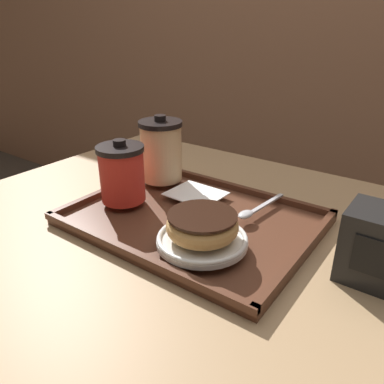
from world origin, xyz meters
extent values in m
cube|color=tan|center=(0.00, 0.00, 0.69)|extent=(1.02, 0.80, 0.03)
cylinder|color=#333338|center=(0.00, 0.00, 0.34)|extent=(0.08, 0.08, 0.67)
cube|color=#512D1E|center=(-0.01, 0.00, 0.71)|extent=(0.43, 0.33, 0.01)
cube|color=#512D1E|center=(-0.01, -0.16, 0.72)|extent=(0.43, 0.01, 0.01)
cube|color=#512D1E|center=(-0.01, 0.15, 0.72)|extent=(0.43, 0.01, 0.01)
cube|color=#512D1E|center=(-0.22, 0.00, 0.72)|extent=(0.01, 0.33, 0.01)
cube|color=#512D1E|center=(0.20, 0.00, 0.72)|extent=(0.01, 0.33, 0.01)
cube|color=white|center=(-0.05, 0.06, 0.73)|extent=(0.11, 0.09, 0.00)
cylinder|color=red|center=(-0.15, -0.04, 0.78)|extent=(0.09, 0.09, 0.10)
cylinder|color=black|center=(-0.15, -0.04, 0.83)|extent=(0.09, 0.09, 0.01)
cylinder|color=black|center=(-0.15, -0.04, 0.84)|extent=(0.02, 0.02, 0.01)
cylinder|color=#E0B784|center=(-0.16, 0.09, 0.79)|extent=(0.09, 0.09, 0.12)
cylinder|color=black|center=(-0.16, 0.09, 0.85)|extent=(0.09, 0.09, 0.01)
cylinder|color=black|center=(-0.16, 0.09, 0.86)|extent=(0.02, 0.02, 0.01)
cylinder|color=white|center=(0.06, -0.08, 0.73)|extent=(0.14, 0.14, 0.01)
torus|color=white|center=(0.06, -0.08, 0.74)|extent=(0.14, 0.14, 0.01)
torus|color=tan|center=(0.06, -0.08, 0.76)|extent=(0.11, 0.11, 0.03)
cylinder|color=black|center=(0.06, -0.08, 0.78)|extent=(0.11, 0.11, 0.00)
ellipsoid|color=silver|center=(0.08, 0.04, 0.73)|extent=(0.03, 0.04, 0.01)
cube|color=silver|center=(0.08, 0.11, 0.73)|extent=(0.02, 0.11, 0.00)
cube|color=black|center=(0.30, 0.02, 0.76)|extent=(0.11, 0.08, 0.11)
cube|color=black|center=(0.30, -0.02, 0.76)|extent=(0.07, 0.00, 0.05)
camera|label=1|loc=(0.34, -0.50, 1.05)|focal=35.00mm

